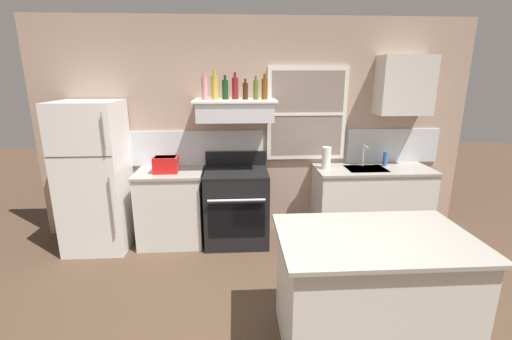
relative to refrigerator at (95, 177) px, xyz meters
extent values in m
cube|color=tan|center=(1.90, 0.39, 0.48)|extent=(5.40, 0.06, 2.70)
cube|color=silver|center=(0.75, 0.35, 0.26)|extent=(2.50, 0.02, 0.44)
cube|color=silver|center=(3.70, 0.35, 0.26)|extent=(1.20, 0.02, 0.44)
cube|color=white|center=(2.55, 0.34, 0.68)|extent=(1.00, 0.04, 1.15)
cube|color=gray|center=(2.55, 0.33, 0.68)|extent=(0.90, 0.01, 1.05)
cube|color=white|center=(2.55, 0.32, 0.68)|extent=(0.90, 0.02, 0.04)
cube|color=white|center=(0.00, 0.00, 0.00)|extent=(0.70, 0.68, 1.75)
cube|color=#333333|center=(0.00, -0.34, 0.32)|extent=(0.69, 0.00, 0.01)
cylinder|color=#A5A8AD|center=(0.30, -0.37, -0.22)|extent=(0.02, 0.02, 0.66)
cylinder|color=#A5A8AD|center=(0.30, -0.37, 0.60)|extent=(0.02, 0.02, 0.39)
cube|color=silver|center=(0.85, 0.06, -0.43)|extent=(0.76, 0.60, 0.88)
cube|color=#9E998E|center=(0.85, 0.06, 0.02)|extent=(0.79, 0.63, 0.03)
cube|color=red|center=(0.83, 0.01, 0.13)|extent=(0.28, 0.20, 0.19)
cube|color=black|center=(0.83, 0.01, 0.22)|extent=(0.24, 0.16, 0.01)
cube|color=black|center=(0.68, 0.01, 0.17)|extent=(0.02, 0.03, 0.02)
cube|color=black|center=(1.65, 0.02, -0.44)|extent=(0.76, 0.64, 0.87)
cube|color=black|center=(1.65, 0.02, 0.02)|extent=(0.76, 0.64, 0.04)
cube|color=black|center=(1.65, 0.31, 0.13)|extent=(0.76, 0.06, 0.18)
cube|color=black|center=(1.65, -0.30, -0.45)|extent=(0.65, 0.01, 0.40)
cylinder|color=silver|center=(1.65, -0.34, -0.20)|extent=(0.65, 0.03, 0.03)
cube|color=silver|center=(1.65, 0.12, 0.74)|extent=(0.88, 0.48, 0.22)
cube|color=#262628|center=(1.65, -0.10, 0.66)|extent=(0.75, 0.02, 0.04)
cube|color=white|center=(1.65, 0.12, 0.86)|extent=(0.96, 0.52, 0.02)
cylinder|color=#C67F84|center=(1.31, 0.10, 1.00)|extent=(0.07, 0.07, 0.25)
cylinder|color=#C67F84|center=(1.31, 0.10, 1.15)|extent=(0.03, 0.03, 0.06)
cylinder|color=#B29333|center=(1.42, 0.15, 1.00)|extent=(0.08, 0.08, 0.26)
cylinder|color=#B29333|center=(1.42, 0.15, 1.17)|extent=(0.03, 0.03, 0.07)
cylinder|color=#143819|center=(1.54, 0.16, 0.98)|extent=(0.07, 0.07, 0.22)
cylinder|color=#143819|center=(1.54, 0.16, 1.12)|extent=(0.03, 0.03, 0.06)
cylinder|color=maroon|center=(1.66, 0.18, 1.00)|extent=(0.07, 0.07, 0.25)
cylinder|color=maroon|center=(1.66, 0.18, 1.15)|extent=(0.03, 0.03, 0.06)
cylinder|color=#381E0F|center=(1.77, 0.13, 0.97)|extent=(0.06, 0.06, 0.19)
cylinder|color=#381E0F|center=(1.77, 0.13, 1.09)|extent=(0.03, 0.03, 0.05)
cylinder|color=#4C601E|center=(1.89, 0.10, 0.98)|extent=(0.06, 0.06, 0.22)
cylinder|color=#4C601E|center=(1.89, 0.10, 1.12)|extent=(0.03, 0.03, 0.05)
cylinder|color=brown|center=(2.00, 0.12, 0.99)|extent=(0.07, 0.07, 0.23)
cylinder|color=brown|center=(2.00, 0.12, 1.13)|extent=(0.03, 0.03, 0.06)
cube|color=silver|center=(3.35, 0.06, -0.43)|extent=(1.40, 0.60, 0.88)
cube|color=#9E998E|center=(3.35, 0.06, 0.02)|extent=(1.43, 0.63, 0.03)
cube|color=#B7BABC|center=(3.25, 0.04, 0.03)|extent=(0.48, 0.36, 0.01)
cylinder|color=silver|center=(3.25, 0.18, 0.18)|extent=(0.03, 0.03, 0.28)
cylinder|color=silver|center=(3.25, 0.10, 0.30)|extent=(0.02, 0.16, 0.02)
cylinder|color=white|center=(2.75, 0.06, 0.17)|extent=(0.11, 0.11, 0.27)
cylinder|color=blue|center=(3.53, 0.16, 0.13)|extent=(0.06, 0.06, 0.18)
cube|color=silver|center=(2.64, -1.79, -0.43)|extent=(1.32, 0.82, 0.88)
cube|color=#9E998E|center=(2.64, -1.79, 0.02)|extent=(1.40, 0.90, 0.03)
cube|color=silver|center=(3.70, 0.20, 1.03)|extent=(0.64, 0.32, 0.70)
camera|label=1|loc=(1.64, -4.04, 1.16)|focal=24.68mm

